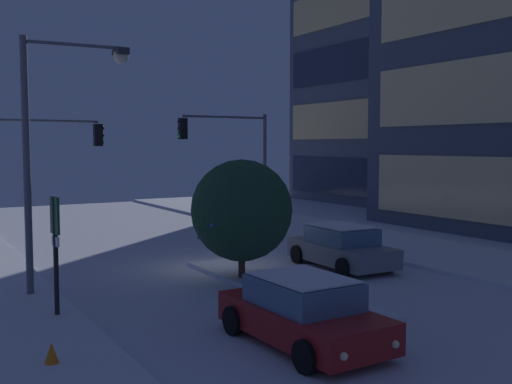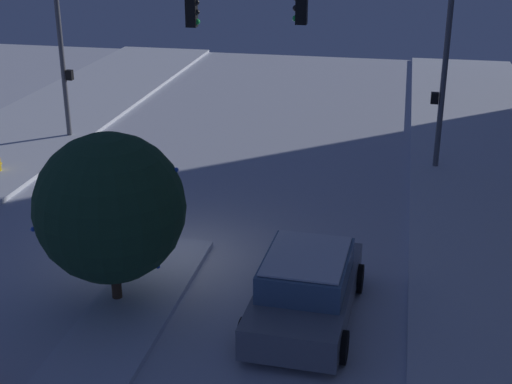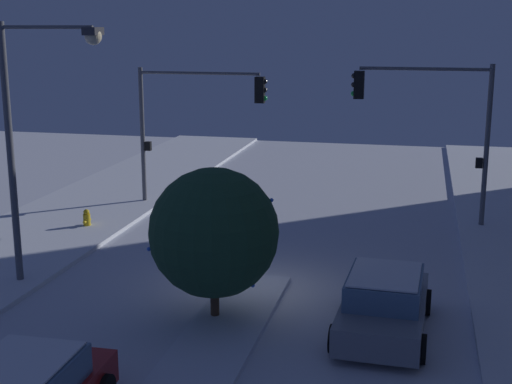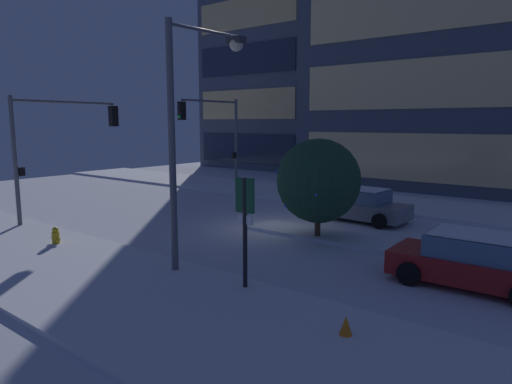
% 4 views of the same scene
% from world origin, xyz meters
% --- Properties ---
extents(ground, '(52.00, 52.00, 0.00)m').
position_xyz_m(ground, '(0.00, 0.00, 0.00)').
color(ground, silver).
extents(curb_strip_far, '(52.00, 5.20, 0.14)m').
position_xyz_m(curb_strip_far, '(0.00, 8.43, 0.07)').
color(curb_strip_far, silver).
rests_on(curb_strip_far, ground).
extents(median_strip, '(9.00, 1.80, 0.14)m').
position_xyz_m(median_strip, '(3.43, 0.01, 0.07)').
color(median_strip, silver).
rests_on(median_strip, ground).
extents(office_tower_secondary, '(12.22, 9.69, 16.26)m').
position_xyz_m(office_tower_secondary, '(-16.59, 22.72, 8.13)').
color(office_tower_secondary, '#4C5466').
rests_on(office_tower_secondary, ground).
extents(car_near, '(4.33, 2.17, 1.49)m').
position_xyz_m(car_near, '(8.00, -2.25, 0.71)').
color(car_near, maroon).
rests_on(car_near, ground).
extents(car_far, '(4.40, 2.25, 1.49)m').
position_xyz_m(car_far, '(1.89, 3.70, 0.71)').
color(car_far, slate).
rests_on(car_far, ground).
extents(traffic_light_corner_near_left, '(0.32, 5.24, 5.56)m').
position_xyz_m(traffic_light_corner_near_left, '(-8.85, -4.52, 3.88)').
color(traffic_light_corner_near_left, '#565960').
rests_on(traffic_light_corner_near_left, ground).
extents(traffic_light_corner_far_left, '(0.32, 4.93, 5.88)m').
position_xyz_m(traffic_light_corner_far_left, '(-8.09, 4.71, 4.07)').
color(traffic_light_corner_far_left, '#565960').
rests_on(traffic_light_corner_far_left, ground).
extents(street_lamp_arched, '(0.56, 3.01, 7.29)m').
position_xyz_m(street_lamp_arched, '(0.89, -5.73, 4.79)').
color(street_lamp_arched, '#565960').
rests_on(street_lamp_arched, ground).
extents(parking_info_sign, '(0.55, 0.12, 3.05)m').
position_xyz_m(parking_info_sign, '(3.40, -6.40, 1.96)').
color(parking_info_sign, black).
rests_on(parking_info_sign, ground).
extents(decorated_tree_median, '(3.19, 3.19, 3.87)m').
position_xyz_m(decorated_tree_median, '(2.08, -0.44, 2.27)').
color(decorated_tree_median, '#473323').
rests_on(decorated_tree_median, ground).
extents(construction_cone, '(0.36, 0.36, 0.55)m').
position_xyz_m(construction_cone, '(6.78, -7.25, 0.28)').
color(construction_cone, orange).
rests_on(construction_cone, ground).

